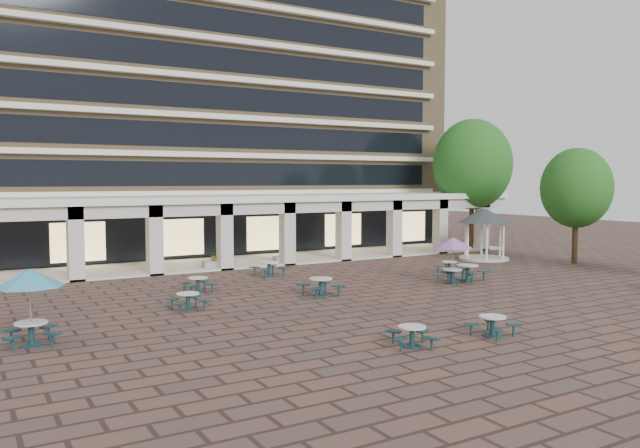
# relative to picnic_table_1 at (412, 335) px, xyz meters

# --- Properties ---
(ground) EXTENTS (120.00, 120.00, 0.00)m
(ground) POSITION_rel_picnic_table_1_xyz_m (3.44, 7.06, -0.41)
(ground) COLOR brown
(ground) RESTS_ON ground
(apartment_building) EXTENTS (40.00, 15.50, 25.20)m
(apartment_building) POSITION_rel_picnic_table_1_xyz_m (3.44, 32.53, 12.19)
(apartment_building) COLOR #8D754F
(apartment_building) RESTS_ON ground
(retail_arcade) EXTENTS (42.00, 6.60, 4.40)m
(retail_arcade) POSITION_rel_picnic_table_1_xyz_m (3.44, 21.86, 2.59)
(retail_arcade) COLOR white
(retail_arcade) RESTS_ON ground
(picnic_table_1) EXTENTS (1.86, 1.86, 0.68)m
(picnic_table_1) POSITION_rel_picnic_table_1_xyz_m (0.00, 0.00, 0.00)
(picnic_table_1) COLOR #14373C
(picnic_table_1) RESTS_ON ground
(picnic_table_2) EXTENTS (1.76, 1.76, 0.70)m
(picnic_table_2) POSITION_rel_picnic_table_1_xyz_m (3.29, -0.28, 0.01)
(picnic_table_2) COLOR #14373C
(picnic_table_2) RESTS_ON ground
(picnic_table_4) EXTENTS (2.17, 2.17, 2.51)m
(picnic_table_4) POSITION_rel_picnic_table_1_xyz_m (-10.56, 6.35, 1.72)
(picnic_table_4) COLOR #14373C
(picnic_table_4) RESTS_ON ground
(picnic_table_5) EXTENTS (1.61, 1.61, 0.71)m
(picnic_table_5) POSITION_rel_picnic_table_1_xyz_m (-4.38, 9.21, 0.02)
(picnic_table_5) COLOR #14373C
(picnic_table_5) RESTS_ON ground
(picnic_table_8) EXTENTS (1.58, 1.58, 0.70)m
(picnic_table_8) POSITION_rel_picnic_table_1_xyz_m (-2.61, 13.04, 0.01)
(picnic_table_8) COLOR #14373C
(picnic_table_8) RESTS_ON ground
(picnic_table_9) EXTENTS (1.90, 1.90, 0.80)m
(picnic_table_9) POSITION_rel_picnic_table_1_xyz_m (2.52, 15.85, 0.07)
(picnic_table_9) COLOR #14373C
(picnic_table_9) RESTS_ON ground
(picnic_table_10) EXTENTS (2.27, 2.27, 0.86)m
(picnic_table_10) POSITION_rel_picnic_table_1_xyz_m (10.96, 8.98, 0.11)
(picnic_table_10) COLOR #14373C
(picnic_table_10) RESTS_ON ground
(picnic_table_11) EXTENTS (2.07, 2.07, 2.39)m
(picnic_table_11) POSITION_rel_picnic_table_1_xyz_m (9.70, 8.76, 1.63)
(picnic_table_11) COLOR #14373C
(picnic_table_11) RESTS_ON ground
(picnic_table_12) EXTENTS (1.85, 1.85, 0.82)m
(picnic_table_12) POSITION_rel_picnic_table_1_xyz_m (2.01, 9.24, 0.08)
(picnic_table_12) COLOR #14373C
(picnic_table_12) RESTS_ON ground
(picnic_table_13) EXTENTS (1.72, 1.72, 0.65)m
(picnic_table_13) POSITION_rel_picnic_table_1_xyz_m (12.14, 11.70, -0.02)
(picnic_table_13) COLOR #14373C
(picnic_table_13) RESTS_ON ground
(gazebo) EXTENTS (3.70, 3.70, 3.45)m
(gazebo) POSITION_rel_picnic_table_1_xyz_m (18.30, 15.11, 2.19)
(gazebo) COLOR beige
(gazebo) RESTS_ON ground
(tree_east_a) EXTENTS (4.47, 4.47, 7.45)m
(tree_east_a) POSITION_rel_picnic_table_1_xyz_m (21.87, 10.67, 4.46)
(tree_east_a) COLOR #45311B
(tree_east_a) RESTS_ON ground
(tree_east_c) EXTENTS (6.05, 6.05, 10.08)m
(tree_east_c) POSITION_rel_picnic_table_1_xyz_m (21.90, 20.07, 6.18)
(tree_east_c) COLOR #45311B
(tree_east_c) RESTS_ON ground
(planter_left) EXTENTS (1.50, 0.77, 1.22)m
(planter_left) POSITION_rel_picnic_table_1_xyz_m (0.89, 19.96, 0.07)
(planter_left) COLOR #9B9B96
(planter_left) RESTS_ON ground
(planter_right) EXTENTS (1.50, 0.60, 1.14)m
(planter_right) POSITION_rel_picnic_table_1_xyz_m (5.64, 19.96, 0.01)
(planter_right) COLOR #9B9B96
(planter_right) RESTS_ON ground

